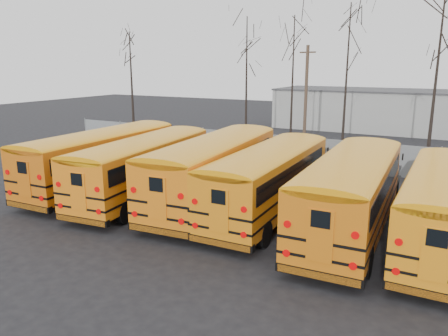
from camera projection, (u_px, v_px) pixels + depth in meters
The scene contains 15 objects.
ground at pixel (219, 223), 18.89m from camera, with size 120.00×120.00×0.00m, color black.
fence at pixel (306, 152), 28.93m from camera, with size 40.00×0.04×2.00m, color gray.
distant_building at pixel (386, 111), 44.89m from camera, with size 22.00×8.00×4.00m, color #A2A29D.
bus_a at pixel (104, 154), 23.74m from camera, with size 3.07×11.84×3.29m.
bus_b at pixel (146, 162), 22.06m from camera, with size 3.72×11.55×3.18m.
bus_c at pixel (216, 164), 21.07m from camera, with size 3.74×12.21×3.37m.
bus_d at pixel (271, 175), 19.61m from camera, with size 2.82×11.39×3.17m.
bus_e at pixel (353, 187), 17.40m from camera, with size 3.13×11.84×3.29m.
bus_f at pixel (444, 201), 16.01m from camera, with size 2.55×11.07×3.09m.
utility_pole_left at pixel (306, 97), 34.05m from camera, with size 1.40×0.54×8.09m.
tree_0 at pixel (132, 87), 38.58m from camera, with size 0.26×0.26×9.40m, color black.
tree_1 at pixel (246, 84), 34.98m from camera, with size 0.26×0.26×10.30m, color black.
tree_2 at pixel (292, 88), 31.64m from camera, with size 0.26×0.26×10.04m, color black.
tree_3 at pixel (346, 83), 30.79m from camera, with size 0.26×0.26×10.77m, color black.
tree_4 at pixel (436, 80), 27.81m from camera, with size 0.26×0.26×11.38m, color black.
Camera 1 is at (8.66, -15.57, 6.72)m, focal length 35.00 mm.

